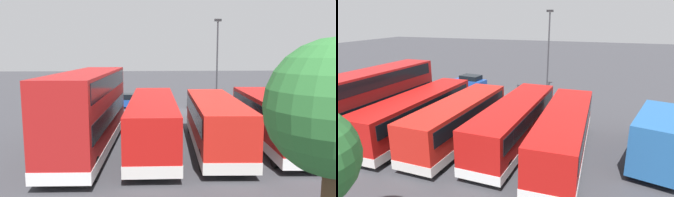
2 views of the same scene
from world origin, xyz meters
TOP-DOWN VIEW (x-y plane):
  - ground_plane at (0.00, 0.00)m, footprint 140.00×140.00m
  - bus_single_deck_near_end at (-7.21, 11.82)m, footprint 2.66×11.16m
  - bus_single_deck_second at (-3.85, 11.04)m, footprint 3.19×11.37m
  - bus_single_deck_third at (-0.11, 11.90)m, footprint 3.08×10.37m
  - bus_single_deck_fourth at (3.50, 11.46)m, footprint 2.78×11.62m
  - bus_double_decker_fifth at (7.11, 11.85)m, footprint 2.99×11.89m
  - car_hatchback_silver at (6.15, -2.90)m, footprint 4.15×2.32m
  - lamp_post_tall at (-3.34, -3.16)m, footprint 0.70×0.30m
  - waste_bin_yellow at (-0.41, -2.19)m, footprint 0.60×0.60m
  - tree_leftmost at (-0.69, 22.88)m, footprint 3.33×3.33m

SIDE VIEW (x-z plane):
  - ground_plane at x=0.00m, z-range 0.00..0.00m
  - waste_bin_yellow at x=-0.41m, z-range 0.00..0.95m
  - car_hatchback_silver at x=6.15m, z-range -0.02..1.41m
  - bus_single_deck_third at x=-0.11m, z-range 0.14..3.09m
  - bus_single_deck_near_end at x=-7.21m, z-range 0.15..3.10m
  - bus_single_deck_second at x=-3.85m, z-range 0.15..3.10m
  - bus_single_deck_fourth at x=3.50m, z-range 0.15..3.10m
  - bus_double_decker_fifth at x=7.11m, z-range 0.17..4.72m
  - tree_leftmost at x=-0.69m, z-range 1.30..7.28m
  - lamp_post_tall at x=-3.34m, z-range 0.70..9.71m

